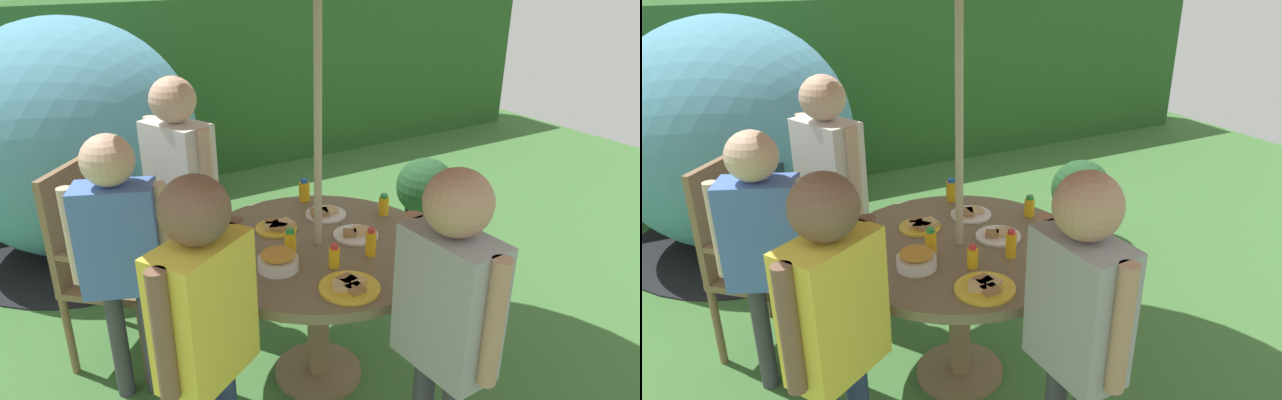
{
  "view_description": "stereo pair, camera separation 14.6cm",
  "coord_description": "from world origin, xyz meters",
  "views": [
    {
      "loc": [
        -1.22,
        -2.05,
        2.0
      ],
      "look_at": [
        0.03,
        0.03,
        0.96
      ],
      "focal_mm": 32.29,
      "sensor_mm": 36.0,
      "label": 1
    },
    {
      "loc": [
        -1.09,
        -2.12,
        2.0
      ],
      "look_at": [
        0.03,
        0.03,
        0.96
      ],
      "focal_mm": 32.29,
      "sensor_mm": 36.0,
      "label": 2
    }
  ],
  "objects": [
    {
      "name": "juice_bottle_back_edge",
      "position": [
        0.15,
        -0.22,
        0.82
      ],
      "size": [
        0.05,
        0.05,
        0.13
      ],
      "color": "yellow",
      "rests_on": "garden_table"
    },
    {
      "name": "plate_mid_right",
      "position": [
        -0.09,
        -0.4,
        0.77
      ],
      "size": [
        0.25,
        0.25,
        0.03
      ],
      "color": "yellow",
      "rests_on": "garden_table"
    },
    {
      "name": "plate_center_front",
      "position": [
        0.2,
        -0.03,
        0.77
      ],
      "size": [
        0.22,
        0.22,
        0.03
      ],
      "color": "white",
      "rests_on": "garden_table"
    },
    {
      "name": "ground_plane",
      "position": [
        0.0,
        0.0,
        -0.01
      ],
      "size": [
        10.0,
        10.0,
        0.02
      ],
      "primitive_type": "cube",
      "color": "#3D6B33"
    },
    {
      "name": "plate_front_edge",
      "position": [
        0.19,
        0.25,
        0.77
      ],
      "size": [
        0.21,
        0.21,
        0.03
      ],
      "color": "white",
      "rests_on": "garden_table"
    },
    {
      "name": "juice_bottle_far_right",
      "position": [
        -0.45,
        0.18,
        0.81
      ],
      "size": [
        0.06,
        0.06,
        0.12
      ],
      "color": "yellow",
      "rests_on": "garden_table"
    },
    {
      "name": "juice_bottle_near_right",
      "position": [
        -0.05,
        -0.22,
        0.81
      ],
      "size": [
        0.05,
        0.05,
        0.11
      ],
      "color": "yellow",
      "rests_on": "garden_table"
    },
    {
      "name": "child_in_yellow_shirt",
      "position": [
        -0.71,
        -0.43,
        0.88
      ],
      "size": [
        0.41,
        0.35,
        1.37
      ],
      "rotation": [
        0.0,
        0.0,
        0.55
      ],
      "color": "navy",
      "rests_on": "ground_plane"
    },
    {
      "name": "dome_tent",
      "position": [
        -0.72,
        2.08,
        0.81
      ],
      "size": [
        1.82,
        1.82,
        1.64
      ],
      "rotation": [
        0.0,
        0.0,
        -0.06
      ],
      "color": "teal",
      "rests_on": "ground_plane"
    },
    {
      "name": "child_in_grey_shirt",
      "position": [
        0.04,
        -0.82,
        0.88
      ],
      "size": [
        0.23,
        0.46,
        1.38
      ],
      "rotation": [
        0.0,
        0.0,
        1.62
      ],
      "color": "#3F3F47",
      "rests_on": "ground_plane"
    },
    {
      "name": "garden_table",
      "position": [
        0.0,
        0.0,
        0.63
      ],
      "size": [
        1.16,
        1.16,
        0.76
      ],
      "color": "brown",
      "rests_on": "ground_plane"
    },
    {
      "name": "juice_bottle_center_back",
      "position": [
        0.2,
        0.48,
        0.81
      ],
      "size": [
        0.06,
        0.06,
        0.13
      ],
      "color": "yellow",
      "rests_on": "garden_table"
    },
    {
      "name": "snack_bowl",
      "position": [
        -0.27,
        -0.11,
        0.8
      ],
      "size": [
        0.17,
        0.17,
        0.09
      ],
      "color": "white",
      "rests_on": "garden_table"
    },
    {
      "name": "cup_far",
      "position": [
        0.45,
        -0.2,
        0.79
      ],
      "size": [
        0.07,
        0.07,
        0.06
      ],
      "primitive_type": "cylinder",
      "color": "#4C99D8",
      "rests_on": "garden_table"
    },
    {
      "name": "child_in_blue_shirt",
      "position": [
        -0.82,
        0.34,
        0.85
      ],
      "size": [
        0.42,
        0.31,
        1.33
      ],
      "rotation": [
        0.0,
        0.0,
        -0.39
      ],
      "color": "#3F3F47",
      "rests_on": "ground_plane"
    },
    {
      "name": "wooden_chair",
      "position": [
        -0.84,
        0.75,
        0.59
      ],
      "size": [
        0.66,
        0.66,
        1.06
      ],
      "rotation": [
        0.0,
        0.0,
        0.84
      ],
      "color": "brown",
      "rests_on": "ground_plane"
    },
    {
      "name": "plate_far_left",
      "position": [
        -0.09,
        0.24,
        0.77
      ],
      "size": [
        0.2,
        0.2,
        0.03
      ],
      "color": "yellow",
      "rests_on": "garden_table"
    },
    {
      "name": "cup_near",
      "position": [
        0.25,
        -0.41,
        0.79
      ],
      "size": [
        0.07,
        0.07,
        0.07
      ],
      "primitive_type": "cylinder",
      "color": "#E04C47",
      "rests_on": "garden_table"
    },
    {
      "name": "child_in_white_shirt",
      "position": [
        -0.37,
        0.84,
        0.91
      ],
      "size": [
        0.34,
        0.45,
        1.43
      ],
      "rotation": [
        0.0,
        0.0,
        -1.16
      ],
      "color": "#3F3F47",
      "rests_on": "ground_plane"
    },
    {
      "name": "hedge_backdrop",
      "position": [
        0.0,
        3.34,
        0.82
      ],
      "size": [
        9.0,
        0.7,
        1.64
      ],
      "primitive_type": "cube",
      "color": "#285623",
      "rests_on": "ground_plane"
    },
    {
      "name": "potted_plant",
      "position": [
        1.49,
        0.94,
        0.35
      ],
      "size": [
        0.44,
        0.44,
        0.62
      ],
      "color": "#595960",
      "rests_on": "ground_plane"
    },
    {
      "name": "juice_bottle_near_left",
      "position": [
        -0.15,
        -0.01,
        0.81
      ],
      "size": [
        0.05,
        0.05,
        0.12
      ],
      "color": "yellow",
      "rests_on": "garden_table"
    },
    {
      "name": "juice_bottle_mid_left",
      "position": [
        0.46,
        0.11,
        0.81
      ],
      "size": [
        0.05,
        0.05,
        0.11
      ],
      "color": "yellow",
      "rests_on": "garden_table"
    }
  ]
}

